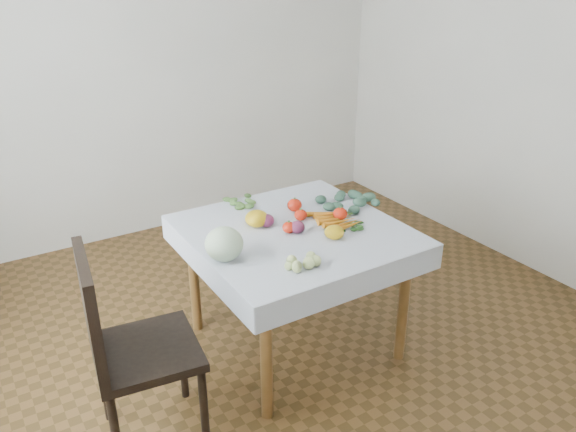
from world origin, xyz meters
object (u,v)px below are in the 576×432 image
Objects in this scene: table at (295,246)px; chair at (123,340)px; carrot_bunch at (337,219)px; heirloom_back at (257,218)px; cabbage at (224,244)px.

table is 1.08m from chair.
table is 3.32× the size of carrot_bunch.
heirloom_back is 0.44× the size of carrot_bunch.
table is at bearing 12.83° from cabbage.
carrot_bunch is at bearing -10.05° from table.
chair reaches higher than heirloom_back.
heirloom_back is (-0.16, 0.15, 0.15)m from table.
chair is 1.00m from heirloom_back.
chair is at bearing -166.84° from table.
chair is at bearing -166.57° from cabbage.
cabbage is 0.41m from heirloom_back.
table is 0.28m from carrot_bunch.
chair is (-1.05, -0.25, -0.08)m from table.
chair is 3.35× the size of carrot_bunch.
chair is 5.32× the size of cabbage.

